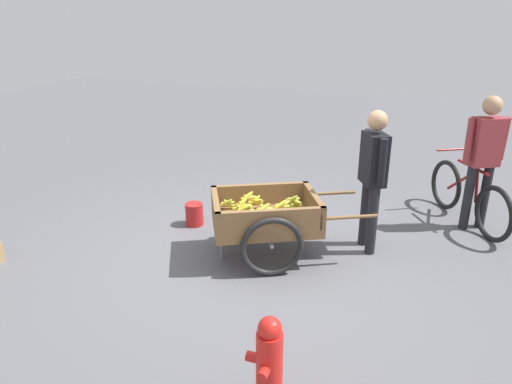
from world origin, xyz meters
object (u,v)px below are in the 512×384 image
vendor_person (373,170)px  plastic_bucket (194,214)px  cyclist_person (484,152)px  fruit_cart (265,218)px  fire_hydrant (269,361)px  bicycle (468,196)px

vendor_person → plastic_bucket: size_ratio=5.58×
vendor_person → cyclist_person: 1.52m
fruit_cart → fire_hydrant: bearing=109.9°
fruit_cart → plastic_bucket: (1.09, -0.44, -0.30)m
fruit_cart → bicycle: bicycle is taller
vendor_person → fire_hydrant: 2.58m
bicycle → fire_hydrant: (1.37, 3.63, -0.02)m
fruit_cart → cyclist_person: (-2.15, -1.55, 0.53)m
fruit_cart → cyclist_person: size_ratio=1.12×
bicycle → cyclist_person: size_ratio=0.90×
bicycle → fruit_cart: bearing=39.0°
fire_hydrant → bicycle: bearing=-110.8°
fruit_cart → bicycle: 2.67m
cyclist_person → plastic_bucket: bearing=18.8°
bicycle → fire_hydrant: size_ratio=2.18×
vendor_person → plastic_bucket: 2.25m
fire_hydrant → plastic_bucket: (1.79, -2.39, -0.19)m
fire_hydrant → plastic_bucket: 2.99m
vendor_person → fruit_cart: bearing=28.2°
cyclist_person → fruit_cart: bearing=35.7°
fruit_cart → vendor_person: 1.25m
vendor_person → bicycle: vendor_person is taller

